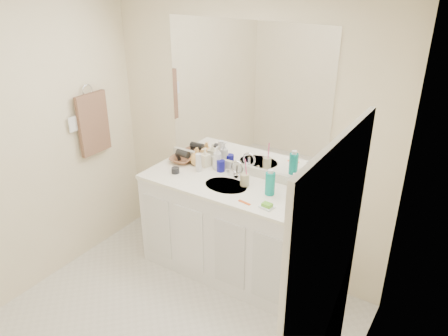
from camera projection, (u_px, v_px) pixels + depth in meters
wall_back at (245, 138)px, 3.69m from camera, size 2.60×0.02×2.40m
wall_left at (12, 157)px, 3.33m from camera, size 0.02×2.60×2.40m
wall_right at (345, 276)px, 2.07m from camera, size 0.02×2.60×2.40m
vanity_cabinet at (227, 231)px, 3.81m from camera, size 1.50×0.55×0.85m
countertop at (227, 186)px, 3.62m from camera, size 1.52×0.57×0.03m
backsplash at (243, 169)px, 3.80m from camera, size 1.52×0.03×0.08m
sink_basin at (226, 187)px, 3.61m from camera, size 0.37×0.37×0.02m
faucet at (237, 171)px, 3.71m from camera, size 0.02×0.02×0.11m
mirror at (245, 97)px, 3.53m from camera, size 1.48×0.01×1.20m
blue_mug at (221, 166)px, 3.83m from camera, size 0.09×0.09×0.10m
tan_cup at (245, 180)px, 3.58m from camera, size 0.08×0.08×0.10m
toothbrush at (246, 169)px, 3.53m from camera, size 0.02×0.04×0.18m
mouthwash_bottle at (270, 184)px, 3.43m from camera, size 0.08×0.08×0.19m
clear_pump_bottle at (293, 187)px, 3.42m from camera, size 0.07×0.07×0.15m
soap_dish at (267, 207)px, 3.27m from camera, size 0.12×0.10×0.01m
green_soap at (267, 205)px, 3.26m from camera, size 0.08×0.06×0.03m
orange_comb at (244, 203)px, 3.34m from camera, size 0.11×0.04×0.00m
dark_jar at (175, 170)px, 3.80m from camera, size 0.09×0.09×0.05m
extra_white_bottle at (199, 163)px, 3.81m from camera, size 0.06×0.06×0.16m
soap_bottle_white at (217, 158)px, 3.84m from camera, size 0.09×0.09×0.22m
soap_bottle_cream at (205, 157)px, 3.91m from camera, size 0.09×0.09×0.17m
soap_bottle_yellow at (197, 156)px, 3.94m from camera, size 0.14×0.14×0.16m
wicker_basket at (182, 160)px, 4.01m from camera, size 0.24×0.24×0.05m
hair_dryer at (183, 154)px, 3.97m from camera, size 0.13×0.07×0.06m
towel_ring at (87, 90)px, 3.76m from camera, size 0.01×0.11×0.11m
hand_towel at (93, 124)px, 3.88m from camera, size 0.04×0.32×0.55m
switch_plate at (73, 124)px, 3.71m from camera, size 0.01×0.08×0.13m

